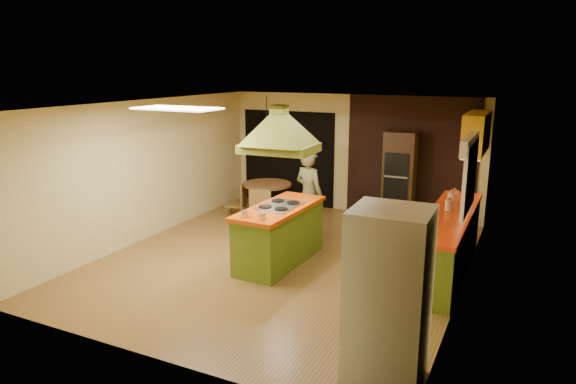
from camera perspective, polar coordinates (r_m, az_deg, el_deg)
The scene contains 21 objects.
ground at distance 8.45m, azimuth -0.32°, elevation -7.44°, with size 6.50×6.50×0.00m, color olive.
room_walls at distance 8.08m, azimuth -0.33°, elevation 0.85°, with size 5.50×6.50×6.50m.
ceiling_plane at distance 7.90m, azimuth -0.34°, elevation 9.72°, with size 6.50×6.50×0.00m, color silver.
brick_panel at distance 10.70m, azimuth 13.45°, elevation 3.65°, with size 2.64×0.03×2.50m, color #381E14.
nook_opening at distance 11.62m, azimuth 0.03°, elevation 3.81°, with size 2.20×0.03×2.10m, color black.
right_counter at distance 8.17m, azimuth 17.32°, elevation -5.41°, with size 0.62×3.05×0.92m.
upper_cabinets at distance 9.39m, azimuth 20.21°, elevation 6.15°, with size 0.34×1.40×0.70m, color yellow.
window_right at distance 7.63m, azimuth 19.61°, elevation 3.25°, with size 0.12×1.35×1.06m.
fluor_panel at distance 7.47m, azimuth -12.21°, elevation 9.06°, with size 1.20×0.60×0.03m, color white.
kitchen_island at distance 8.16m, azimuth -0.94°, elevation -4.70°, with size 0.83×1.89×0.95m.
range_hood at distance 7.78m, azimuth -0.99°, elevation 7.79°, with size 1.13×0.84×0.80m.
man at distance 9.20m, azimuth 2.36°, elevation -0.31°, with size 0.60×0.39×1.64m, color brown.
refrigerator at distance 5.11m, azimuth 11.06°, elevation -11.55°, with size 0.74×0.70×1.79m, color white.
wall_oven at distance 10.52m, azimuth 12.27°, elevation 1.69°, with size 0.64×0.63×1.83m.
dining_table at distance 10.55m, azimuth -2.30°, elevation -0.18°, with size 0.99×0.99×0.74m.
chair_left at distance 10.84m, azimuth -5.81°, elevation -0.74°, with size 0.39×0.39×0.71m, color brown, non-canonical shape.
chair_near at distance 9.91m, azimuth -2.78°, elevation -1.77°, with size 0.45×0.45×0.82m, color brown, non-canonical shape.
pendant_lamp at distance 10.30m, azimuth -2.37°, elevation 7.30°, with size 0.32×0.32×0.21m, color #FF9E3F.
canister_large at distance 8.70m, azimuth 17.98°, elevation -0.48°, with size 0.13×0.13×0.19m, color beige.
canister_medium at distance 8.51m, azimuth 17.79°, elevation -0.75°, with size 0.15×0.15×0.21m, color beige.
canister_small at distance 8.21m, azimuth 17.45°, elevation -1.40°, with size 0.12×0.12×0.16m, color beige.
Camera 1 is at (3.47, -7.08, 3.06)m, focal length 32.00 mm.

